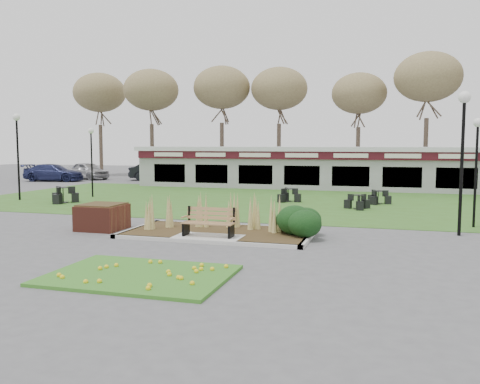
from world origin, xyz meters
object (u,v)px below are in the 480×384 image
(brick_planter, at_px, (102,217))
(bistro_set_d, at_px, (358,204))
(food_pavilion, at_px, (305,167))
(bistro_set_a, at_px, (63,198))
(lamp_post_mid_right, at_px, (463,131))
(lamp_post_far_left, at_px, (17,137))
(car_silver, at_px, (88,171))
(car_black, at_px, (157,171))
(bistro_set_b, at_px, (288,197))
(park_bench, at_px, (209,222))
(car_blue, at_px, (54,173))
(lamp_post_mid_left, at_px, (91,147))
(lamp_post_near_right, at_px, (477,148))
(bistro_set_c, at_px, (378,199))

(brick_planter, distance_m, bistro_set_d, 12.06)
(food_pavilion, bearing_deg, bistro_set_a, -131.59)
(lamp_post_mid_right, distance_m, bistro_set_d, 7.89)
(lamp_post_far_left, xyz_separation_m, car_silver, (-5.83, 15.69, -2.71))
(lamp_post_mid_right, xyz_separation_m, car_black, (-21.35, 21.17, -2.76))
(lamp_post_mid_right, bearing_deg, bistro_set_b, 132.39)
(park_bench, bearing_deg, brick_planter, 170.31)
(brick_planter, relative_size, car_blue, 0.30)
(bistro_set_a, bearing_deg, lamp_post_mid_right, -13.21)
(bistro_set_a, height_order, bistro_set_b, bistro_set_a)
(food_pavilion, distance_m, car_blue, 21.24)
(bistro_set_a, xyz_separation_m, bistro_set_b, (11.29, 3.79, -0.04))
(park_bench, relative_size, bistro_set_b, 1.27)
(bistro_set_d, height_order, car_black, car_black)
(bistro_set_d, bearing_deg, lamp_post_far_left, -176.09)
(food_pavilion, height_order, car_black, food_pavilion)
(car_black, bearing_deg, lamp_post_mid_left, 167.09)
(lamp_post_far_left, height_order, car_silver, lamp_post_far_left)
(lamp_post_near_right, bearing_deg, car_black, 138.93)
(lamp_post_mid_left, distance_m, lamp_post_mid_right, 20.42)
(bistro_set_a, relative_size, bistro_set_b, 1.15)
(park_bench, distance_m, lamp_post_near_right, 10.27)
(park_bench, relative_size, brick_planter, 1.13)
(bistro_set_c, relative_size, bistro_set_d, 1.03)
(lamp_post_mid_left, relative_size, bistro_set_b, 3.02)
(lamp_post_near_right, distance_m, bistro_set_c, 7.99)
(bistro_set_c, bearing_deg, car_silver, 154.20)
(bistro_set_a, bearing_deg, car_silver, 119.04)
(lamp_post_mid_left, xyz_separation_m, bistro_set_c, (16.15, 1.04, -2.69))
(park_bench, distance_m, lamp_post_mid_left, 15.49)
(bistro_set_c, relative_size, car_black, 0.27)
(brick_planter, distance_m, lamp_post_mid_left, 12.13)
(bistro_set_b, height_order, bistro_set_d, bistro_set_b)
(bistro_set_b, relative_size, car_black, 0.28)
(bistro_set_b, bearing_deg, bistro_set_c, 4.16)
(car_silver, bearing_deg, lamp_post_mid_left, -123.55)
(lamp_post_far_left, distance_m, car_black, 16.51)
(lamp_post_mid_right, distance_m, car_silver, 34.66)
(lamp_post_mid_right, bearing_deg, bistro_set_d, 121.24)
(brick_planter, relative_size, bistro_set_c, 1.18)
(park_bench, height_order, car_blue, car_blue)
(lamp_post_near_right, xyz_separation_m, car_black, (-22.09, 19.25, -2.17))
(bistro_set_b, relative_size, car_silver, 0.30)
(bistro_set_d, distance_m, car_black, 23.18)
(park_bench, relative_size, lamp_post_far_left, 0.36)
(park_bench, bearing_deg, lamp_post_near_right, 30.04)
(lamp_post_mid_left, xyz_separation_m, bistro_set_b, (11.50, 0.70, -2.68))
(park_bench, xyz_separation_m, bistro_set_d, (4.20, 9.21, -0.34))
(park_bench, distance_m, bistro_set_b, 11.29)
(food_pavilion, height_order, bistro_set_d, food_pavilion)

